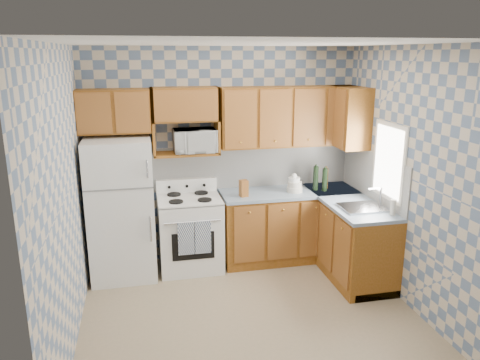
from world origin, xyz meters
name	(u,v)px	position (x,y,z in m)	size (l,w,h in m)	color
floor	(251,316)	(0.00, 0.00, 0.00)	(3.40, 3.40, 0.00)	#88775A
back_wall	(222,156)	(0.00, 1.60, 1.35)	(3.40, 0.02, 2.70)	slate
right_wall	(412,180)	(1.70, 0.00, 1.35)	(0.02, 3.20, 2.70)	slate
backsplash_back	(252,166)	(0.40, 1.59, 1.20)	(2.60, 0.01, 0.56)	silver
backsplash_right	(373,175)	(1.69, 0.80, 1.20)	(0.01, 1.60, 0.56)	silver
refrigerator	(121,209)	(-1.27, 1.25, 0.84)	(0.75, 0.70, 1.68)	white
stove_body	(190,234)	(-0.47, 1.28, 0.45)	(0.76, 0.65, 0.90)	white
cooktop	(189,199)	(-0.47, 1.28, 0.91)	(0.76, 0.65, 0.03)	silver
backguard	(186,185)	(-0.47, 1.55, 1.00)	(0.76, 0.08, 0.17)	white
dish_towel_left	(186,239)	(-0.55, 0.93, 0.53)	(0.19, 0.03, 0.40)	navy
dish_towel_right	(203,237)	(-0.36, 0.93, 0.53)	(0.19, 0.03, 0.40)	navy
base_cabinets_back	(289,226)	(0.82, 1.30, 0.44)	(1.75, 0.60, 0.88)	#633A0C
base_cabinets_right	(346,236)	(1.40, 0.80, 0.44)	(0.60, 1.60, 0.88)	#633A0C
countertop_back	(290,192)	(0.82, 1.30, 0.90)	(1.77, 0.63, 0.04)	slate
countertop_right	(348,201)	(1.40, 0.80, 0.90)	(0.63, 1.60, 0.04)	slate
upper_cabinets_back	(289,116)	(0.82, 1.44, 1.85)	(1.75, 0.33, 0.74)	#633A0C
upper_cabinets_fridge	(114,111)	(-1.29, 1.44, 1.97)	(0.82, 0.33, 0.50)	#633A0C
upper_cabinets_right	(348,117)	(1.53, 1.25, 1.85)	(0.33, 0.70, 0.74)	#633A0C
microwave_shelf	(186,153)	(-0.47, 1.44, 1.44)	(0.80, 0.33, 0.03)	#633A0C
microwave	(195,141)	(-0.37, 1.42, 1.59)	(0.51, 0.34, 0.28)	white
sink	(362,208)	(1.40, 0.45, 0.93)	(0.48, 0.40, 0.03)	#B7B7BC
window	(389,161)	(1.69, 0.45, 1.45)	(0.02, 0.66, 0.86)	silver
bottle_0	(316,178)	(1.15, 1.26, 1.07)	(0.07, 0.07, 0.31)	black
bottle_1	(325,180)	(1.25, 1.20, 1.06)	(0.07, 0.07, 0.29)	black
bottle_2	(325,178)	(1.30, 1.30, 1.05)	(0.07, 0.07, 0.27)	#572D0E
knife_block	(244,188)	(0.19, 1.18, 1.02)	(0.09, 0.09, 0.21)	brown
electric_kettle	(294,185)	(0.86, 1.25, 1.01)	(0.15, 0.15, 0.19)	white
food_containers	(295,187)	(0.86, 1.24, 0.99)	(0.20, 0.20, 0.13)	beige
soap_bottle	(393,207)	(1.62, 0.18, 1.01)	(0.06, 0.06, 0.17)	beige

